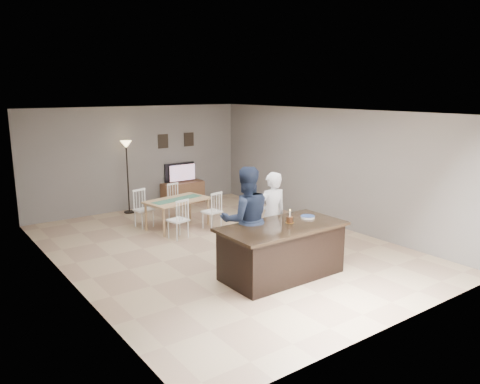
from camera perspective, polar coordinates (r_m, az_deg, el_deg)
floor at (r=9.50m, az=-2.13°, el=-6.78°), size 8.00×8.00×0.00m
room_shell at (r=9.09m, az=-2.22°, el=3.26°), size 8.00×8.00×8.00m
kitchen_island at (r=8.00m, az=5.11°, el=-7.11°), size 2.15×1.10×0.90m
tv_console at (r=13.13m, az=-6.98°, el=-0.09°), size 1.20×0.40×0.60m
television at (r=13.08m, az=-7.20°, el=2.37°), size 0.91×0.12×0.53m
tv_screen_glow at (r=13.01m, az=-7.03°, el=2.35°), size 0.78×0.00×0.78m
picture_frames at (r=13.05m, az=-7.78°, el=6.26°), size 1.10×0.02×0.38m
doorway at (r=5.84m, az=-14.15°, el=-6.59°), size 0.00×2.10×2.65m
woman at (r=8.75m, az=3.90°, el=-2.86°), size 0.64×0.46×1.64m
man at (r=8.06m, az=0.73°, el=-3.39°), size 1.09×0.98×1.86m
birthday_cake at (r=8.01m, az=6.08°, el=-3.36°), size 0.15×0.15×0.23m
plate_stack at (r=8.35m, az=8.26°, el=-3.02°), size 0.25×0.25×0.04m
dining_table at (r=10.77m, az=-7.64°, el=-1.50°), size 1.62×1.82×0.87m
floor_lamp at (r=12.18m, az=-13.65°, el=4.13°), size 0.28×0.28×1.86m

